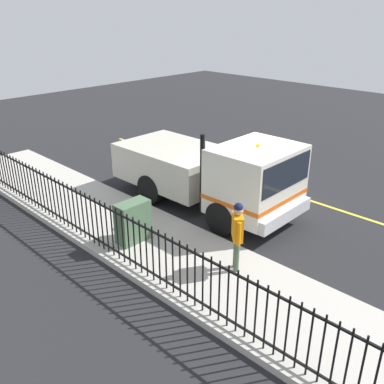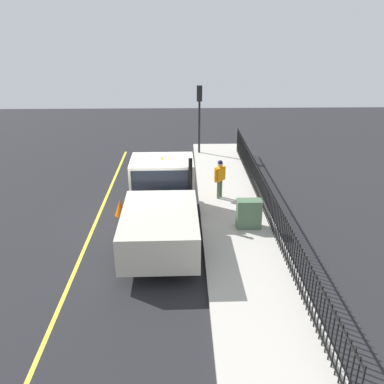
# 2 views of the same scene
# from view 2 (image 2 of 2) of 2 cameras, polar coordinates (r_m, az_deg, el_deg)

# --- Properties ---
(ground_plane) EXTENTS (45.17, 45.17, 0.00)m
(ground_plane) POSITION_cam_2_polar(r_m,az_deg,el_deg) (15.77, -6.03, -4.16)
(ground_plane) COLOR #232326
(ground_plane) RESTS_ON ground
(sidewalk_slab) EXTENTS (2.77, 20.53, 0.16)m
(sidewalk_slab) POSITION_cam_2_polar(r_m,az_deg,el_deg) (15.82, 6.26, -3.76)
(sidewalk_slab) COLOR #B7B2A8
(sidewalk_slab) RESTS_ON ground
(lane_marking) EXTENTS (0.12, 18.48, 0.01)m
(lane_marking) POSITION_cam_2_polar(r_m,az_deg,el_deg) (16.07, -13.45, -4.14)
(lane_marking) COLOR yellow
(lane_marking) RESTS_ON ground
(work_truck) EXTENTS (2.51, 6.20, 2.69)m
(work_truck) POSITION_cam_2_polar(r_m,az_deg,el_deg) (14.48, -4.32, -1.13)
(work_truck) COLOR silver
(work_truck) RESTS_ON ground
(worker_standing) EXTENTS (0.49, 0.49, 1.69)m
(worker_standing) POSITION_cam_2_polar(r_m,az_deg,el_deg) (17.03, 3.97, 2.40)
(worker_standing) COLOR orange
(worker_standing) RESTS_ON sidewalk_slab
(iron_fence) EXTENTS (0.04, 17.49, 1.35)m
(iron_fence) POSITION_cam_2_polar(r_m,az_deg,el_deg) (15.68, 10.51, -1.18)
(iron_fence) COLOR black
(iron_fence) RESTS_ON sidewalk_slab
(traffic_light_near) EXTENTS (0.31, 0.23, 3.81)m
(traffic_light_near) POSITION_cam_2_polar(r_m,az_deg,el_deg) (22.93, 1.06, 12.12)
(traffic_light_near) COLOR black
(traffic_light_near) RESTS_ON sidewalk_slab
(utility_cabinet) EXTENTS (0.89, 0.46, 1.09)m
(utility_cabinet) POSITION_cam_2_polar(r_m,az_deg,el_deg) (14.82, 8.04, -3.07)
(utility_cabinet) COLOR #4C6B4C
(utility_cabinet) RESTS_ON sidewalk_slab
(traffic_cone) EXTENTS (0.47, 0.47, 0.67)m
(traffic_cone) POSITION_cam_2_polar(r_m,az_deg,el_deg) (16.28, -10.10, -2.18)
(traffic_cone) COLOR orange
(traffic_cone) RESTS_ON ground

